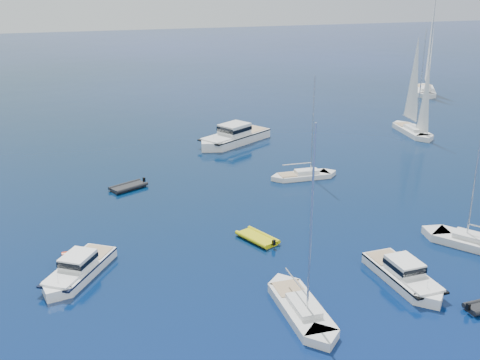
% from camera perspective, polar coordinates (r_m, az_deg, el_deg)
% --- Properties ---
extents(ground, '(400.00, 400.00, 0.00)m').
position_cam_1_polar(ground, '(38.33, 5.43, -14.94)').
color(ground, navy).
rests_on(ground, ground).
extents(motor_cruiser_near, '(3.14, 8.76, 2.26)m').
position_cam_1_polar(motor_cruiser_near, '(45.51, 15.73, -9.59)').
color(motor_cruiser_near, white).
rests_on(motor_cruiser_near, ground).
extents(motor_cruiser_left, '(6.75, 8.56, 2.23)m').
position_cam_1_polar(motor_cruiser_left, '(46.29, -15.51, -9.04)').
color(motor_cruiser_left, white).
rests_on(motor_cruiser_left, ground).
extents(motor_cruiser_distant, '(12.50, 9.86, 3.25)m').
position_cam_1_polar(motor_cruiser_distant, '(77.93, -0.67, 3.65)').
color(motor_cruiser_distant, silver).
rests_on(motor_cruiser_distant, ground).
extents(sailboat_fore, '(2.54, 9.51, 13.95)m').
position_cam_1_polar(sailboat_fore, '(40.56, 5.99, -12.80)').
color(sailboat_fore, silver).
rests_on(sailboat_fore, ground).
extents(sailboat_mid_r, '(8.18, 9.68, 14.88)m').
position_cam_1_polar(sailboat_mid_r, '(52.78, 22.20, -6.12)').
color(sailboat_mid_r, silver).
rests_on(sailboat_mid_r, ground).
extents(sailboat_centre, '(8.04, 2.15, 11.80)m').
position_cam_1_polar(sailboat_centre, '(65.13, 6.25, 0.21)').
color(sailboat_centre, silver).
rests_on(sailboat_centre, ground).
extents(sailboat_sails_r, '(3.62, 10.48, 15.10)m').
position_cam_1_polar(sailboat_sails_r, '(85.96, 16.44, 4.39)').
color(sailboat_sails_r, white).
rests_on(sailboat_sails_r, ground).
extents(sailboat_sails_far, '(8.71, 12.25, 18.00)m').
position_cam_1_polar(sailboat_sails_far, '(115.34, 17.61, 8.10)').
color(sailboat_sails_far, white).
rests_on(sailboat_sails_far, ground).
extents(tender_yellow, '(3.64, 4.57, 0.95)m').
position_cam_1_polar(tender_yellow, '(50.19, 1.71, -5.89)').
color(tender_yellow, '#C8C30B').
rests_on(tender_yellow, ground).
extents(tender_grey_far, '(4.59, 3.79, 0.95)m').
position_cam_1_polar(tender_grey_far, '(62.69, -10.84, -0.84)').
color(tender_grey_far, black).
rests_on(tender_grey_far, ground).
extents(kayak_orange, '(3.11, 0.77, 0.30)m').
position_cam_1_polar(kayak_orange, '(49.97, -15.25, -6.77)').
color(kayak_orange, red).
rests_on(kayak_orange, ground).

